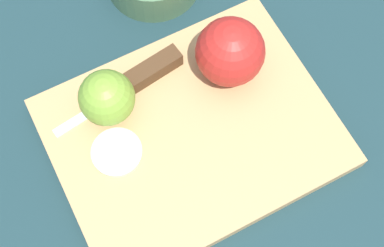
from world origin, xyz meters
TOP-DOWN VIEW (x-y plane):
  - ground_plane at (0.00, 0.00)m, footprint 4.00×4.00m
  - cutting_board at (0.00, 0.00)m, footprint 0.35×0.28m
  - apple_half_left at (-0.08, -0.06)m, footprint 0.09×0.09m
  - apple_half_right at (0.08, -0.07)m, footprint 0.07×0.07m
  - knife at (0.02, -0.09)m, footprint 0.18×0.05m
  - apple_slice at (0.09, -0.01)m, footprint 0.06×0.06m

SIDE VIEW (x-z plane):
  - ground_plane at x=0.00m, z-range 0.00..0.00m
  - cutting_board at x=0.00m, z-range 0.00..0.02m
  - apple_slice at x=0.09m, z-range 0.02..0.03m
  - knife at x=0.02m, z-range 0.02..0.04m
  - apple_half_right at x=0.08m, z-range 0.02..0.09m
  - apple_half_left at x=-0.08m, z-range 0.02..0.11m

